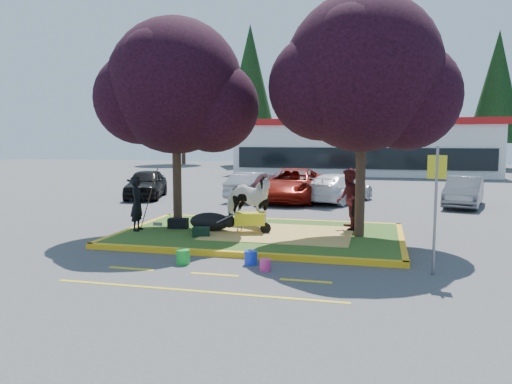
% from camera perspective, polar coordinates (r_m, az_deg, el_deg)
% --- Properties ---
extents(ground, '(90.00, 90.00, 0.00)m').
position_cam_1_polar(ground, '(14.97, 0.45, -5.20)').
color(ground, '#424244').
rests_on(ground, ground).
extents(median_island, '(8.00, 5.00, 0.15)m').
position_cam_1_polar(median_island, '(14.96, 0.45, -4.92)').
color(median_island, '#2C4F18').
rests_on(median_island, ground).
extents(curb_near, '(8.30, 0.16, 0.15)m').
position_cam_1_polar(curb_near, '(12.52, -2.35, -7.14)').
color(curb_near, yellow).
rests_on(curb_near, ground).
extents(curb_far, '(8.30, 0.16, 0.15)m').
position_cam_1_polar(curb_far, '(17.44, 2.45, -3.32)').
color(curb_far, yellow).
rests_on(curb_far, ground).
extents(curb_left, '(0.16, 5.30, 0.15)m').
position_cam_1_polar(curb_left, '(16.39, -13.59, -4.11)').
color(curb_left, yellow).
rests_on(curb_left, ground).
extents(curb_right, '(0.16, 5.30, 0.15)m').
position_cam_1_polar(curb_right, '(14.57, 16.31, -5.48)').
color(curb_right, yellow).
rests_on(curb_right, ground).
extents(straw_bedding, '(4.20, 3.00, 0.01)m').
position_cam_1_polar(straw_bedding, '(14.82, 2.71, -4.72)').
color(straw_bedding, '#EBBF61').
rests_on(straw_bedding, median_island).
extents(tree_purple_left, '(5.06, 4.20, 6.51)m').
position_cam_1_polar(tree_purple_left, '(15.97, -9.13, 11.15)').
color(tree_purple_left, black).
rests_on(tree_purple_left, median_island).
extents(tree_purple_right, '(5.30, 4.40, 6.82)m').
position_cam_1_polar(tree_purple_right, '(14.54, 12.17, 12.38)').
color(tree_purple_right, black).
rests_on(tree_purple_right, median_island).
extents(fire_lane_stripe_a, '(1.10, 0.12, 0.01)m').
position_cam_1_polar(fire_lane_stripe_a, '(11.83, -14.07, -8.50)').
color(fire_lane_stripe_a, yellow).
rests_on(fire_lane_stripe_a, ground).
extents(fire_lane_stripe_b, '(1.10, 0.12, 0.01)m').
position_cam_1_polar(fire_lane_stripe_b, '(11.05, -4.76, -9.38)').
color(fire_lane_stripe_b, yellow).
rests_on(fire_lane_stripe_b, ground).
extents(fire_lane_stripe_c, '(1.10, 0.12, 0.01)m').
position_cam_1_polar(fire_lane_stripe_c, '(10.59, 5.70, -10.08)').
color(fire_lane_stripe_c, yellow).
rests_on(fire_lane_stripe_c, ground).
extents(fire_lane_long, '(6.00, 0.10, 0.01)m').
position_cam_1_polar(fire_lane_long, '(9.97, -7.02, -11.16)').
color(fire_lane_long, yellow).
rests_on(fire_lane_long, ground).
extents(retail_building, '(20.40, 8.40, 4.40)m').
position_cam_1_polar(retail_building, '(42.28, 12.14, 5.15)').
color(retail_building, silver).
rests_on(retail_building, ground).
extents(treeline, '(46.58, 7.80, 14.63)m').
position_cam_1_polar(treeline, '(52.14, 11.80, 11.38)').
color(treeline, black).
rests_on(treeline, ground).
extents(cow, '(2.17, 1.58, 1.67)m').
position_cam_1_polar(cow, '(15.90, -0.98, -0.93)').
color(cow, white).
rests_on(cow, median_island).
extents(calf, '(1.29, 0.74, 0.55)m').
position_cam_1_polar(calf, '(15.25, -5.26, -3.39)').
color(calf, black).
rests_on(calf, median_island).
extents(handler, '(0.47, 0.65, 1.65)m').
position_cam_1_polar(handler, '(15.58, -13.41, -1.29)').
color(handler, black).
rests_on(handler, median_island).
extents(visitor_a, '(0.87, 1.03, 1.88)m').
position_cam_1_polar(visitor_a, '(15.57, 10.54, -0.79)').
color(visitor_a, '#4C151B').
rests_on(visitor_a, median_island).
extents(visitor_b, '(0.32, 0.69, 1.15)m').
position_cam_1_polar(visitor_b, '(15.43, 11.25, -2.26)').
color(visitor_b, black).
rests_on(visitor_b, median_island).
extents(wheelbarrow, '(1.61, 0.74, 0.61)m').
position_cam_1_polar(wheelbarrow, '(14.82, -0.70, -3.10)').
color(wheelbarrow, black).
rests_on(wheelbarrow, median_island).
extents(gear_bag_dark, '(0.64, 0.40, 0.31)m').
position_cam_1_polar(gear_bag_dark, '(15.81, -8.89, -3.54)').
color(gear_bag_dark, black).
rests_on(gear_bag_dark, median_island).
extents(gear_bag_green, '(0.57, 0.45, 0.26)m').
position_cam_1_polar(gear_bag_green, '(14.43, -6.30, -4.54)').
color(gear_bag_green, black).
rests_on(gear_bag_green, median_island).
extents(sign_post, '(0.39, 0.11, 2.80)m').
position_cam_1_polar(sign_post, '(11.34, 19.88, -0.32)').
color(sign_post, slate).
rests_on(sign_post, ground).
extents(bucket_green, '(0.41, 0.41, 0.34)m').
position_cam_1_polar(bucket_green, '(11.99, -8.34, -7.35)').
color(bucket_green, green).
rests_on(bucket_green, ground).
extents(bucket_pink, '(0.31, 0.31, 0.27)m').
position_cam_1_polar(bucket_pink, '(11.29, 1.05, -8.33)').
color(bucket_pink, '#DE317E').
rests_on(bucket_pink, ground).
extents(bucket_blue, '(0.40, 0.40, 0.33)m').
position_cam_1_polar(bucket_blue, '(11.82, -0.60, -7.52)').
color(bucket_blue, blue).
rests_on(bucket_blue, ground).
extents(car_black, '(2.73, 4.44, 1.41)m').
position_cam_1_polar(car_black, '(25.15, -12.45, 0.94)').
color(car_black, black).
rests_on(car_black, ground).
extents(car_silver, '(1.85, 4.12, 1.31)m').
position_cam_1_polar(car_silver, '(24.02, -0.39, 0.73)').
color(car_silver, '#9B9EA3').
rests_on(car_silver, ground).
extents(car_red, '(2.80, 5.56, 1.51)m').
position_cam_1_polar(car_red, '(23.46, 4.22, 0.82)').
color(car_red, maroon).
rests_on(car_red, ground).
extents(car_white, '(3.34, 4.90, 1.32)m').
position_cam_1_polar(car_white, '(23.26, 9.46, 0.46)').
color(car_white, white).
rests_on(car_white, ground).
extents(car_grey, '(2.25, 4.13, 1.29)m').
position_cam_1_polar(car_grey, '(23.24, 22.65, 0.03)').
color(car_grey, slate).
rests_on(car_grey, ground).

